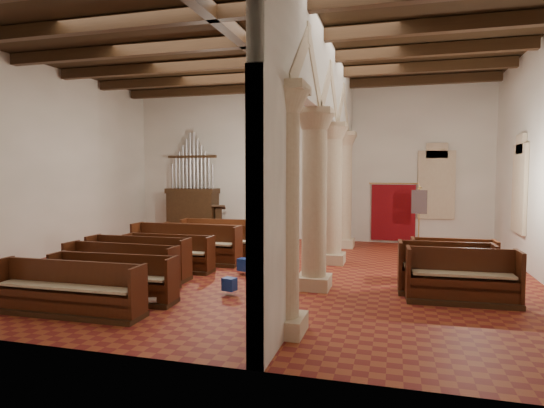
{
  "coord_description": "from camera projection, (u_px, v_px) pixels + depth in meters",
  "views": [
    {
      "loc": [
        3.58,
        -11.65,
        2.66
      ],
      "look_at": [
        0.26,
        0.5,
        1.78
      ],
      "focal_mm": 30.0,
      "sensor_mm": 36.0,
      "label": 1
    }
  ],
  "objects": [
    {
      "name": "nave_pew_8",
      "position": [
        234.0,
        238.0,
        16.28
      ],
      "size": [
        2.72,
        0.76,
        0.96
      ],
      "rotation": [
        0.0,
        0.0,
        -0.04
      ],
      "color": "#372311",
      "rests_on": "floor"
    },
    {
      "name": "lectern",
      "position": [
        219.0,
        224.0,
        18.42
      ],
      "size": [
        0.64,
        0.68,
        1.36
      ],
      "rotation": [
        0.0,
        0.0,
        0.28
      ],
      "color": "#3D2613",
      "rests_on": "floor"
    },
    {
      "name": "wall_back",
      "position": [
        302.0,
        164.0,
        17.9
      ],
      "size": [
        14.0,
        0.02,
        6.0
      ],
      "primitive_type": "cube",
      "color": "white",
      "rests_on": "floor"
    },
    {
      "name": "nave_pew_2",
      "position": [
        120.0,
        273.0,
        10.56
      ],
      "size": [
        2.84,
        0.74,
        0.99
      ],
      "rotation": [
        0.0,
        0.0,
        -0.03
      ],
      "color": "#372311",
      "rests_on": "floor"
    },
    {
      "name": "wall_left",
      "position": [
        40.0,
        161.0,
        13.97
      ],
      "size": [
        0.02,
        12.0,
        6.0
      ],
      "primitive_type": "cube",
      "color": "white",
      "rests_on": "floor"
    },
    {
      "name": "arcade",
      "position": [
        325.0,
        137.0,
        11.62
      ],
      "size": [
        0.9,
        11.9,
        6.0
      ],
      "color": "beige",
      "rests_on": "floor"
    },
    {
      "name": "aisle_pew_1",
      "position": [
        445.0,
        277.0,
        9.88
      ],
      "size": [
        2.01,
        0.82,
        1.14
      ],
      "rotation": [
        0.0,
        0.0,
        0.03
      ],
      "color": "#372311",
      "rests_on": "floor"
    },
    {
      "name": "tube_heater_b",
      "position": [
        142.0,
        286.0,
        10.03
      ],
      "size": [
        0.9,
        0.18,
        0.09
      ],
      "primitive_type": "cylinder",
      "rotation": [
        0.0,
        1.57,
        -0.1
      ],
      "color": "white",
      "rests_on": "floor"
    },
    {
      "name": "floor",
      "position": [
        258.0,
        270.0,
        12.34
      ],
      "size": [
        14.0,
        14.0,
        0.0
      ],
      "primitive_type": "plane",
      "color": "brown",
      "rests_on": "ground"
    },
    {
      "name": "pipe_organ",
      "position": [
        193.0,
        204.0,
        18.72
      ],
      "size": [
        2.1,
        0.85,
        4.4
      ],
      "color": "#372311",
      "rests_on": "floor"
    },
    {
      "name": "ceiling",
      "position": [
        257.0,
        45.0,
        11.92
      ],
      "size": [
        14.0,
        14.0,
        0.0
      ],
      "primitive_type": "plane",
      "rotation": [
        3.14,
        0.0,
        0.0
      ],
      "color": "black",
      "rests_on": "wall_back"
    },
    {
      "name": "processional_banner",
      "position": [
        419.0,
        229.0,
        15.2
      ],
      "size": [
        0.5,
        0.64,
        2.23
      ],
      "rotation": [
        0.0,
        0.0,
        -0.27
      ],
      "color": "#372311",
      "rests_on": "floor"
    },
    {
      "name": "nave_pew_6",
      "position": [
        206.0,
        246.0,
        14.29
      ],
      "size": [
        3.18,
        0.85,
        1.02
      ],
      "rotation": [
        0.0,
        0.0,
        -0.05
      ],
      "color": "#372311",
      "rests_on": "floor"
    },
    {
      "name": "ceiling_beams",
      "position": [
        257.0,
        52.0,
        11.93
      ],
      "size": [
        13.8,
        11.8,
        0.3
      ],
      "primitive_type": null,
      "color": "#372311",
      "rests_on": "wall_back"
    },
    {
      "name": "window_back",
      "position": [
        436.0,
        185.0,
        16.62
      ],
      "size": [
        1.0,
        0.03,
        2.2
      ],
      "primitive_type": "cube",
      "color": "#377C5B",
      "rests_on": "wall_back"
    },
    {
      "name": "wall_front",
      "position": [
        132.0,
        148.0,
        6.36
      ],
      "size": [
        14.0,
        0.02,
        6.0
      ],
      "primitive_type": "cube",
      "color": "white",
      "rests_on": "floor"
    },
    {
      "name": "window_right_b",
      "position": [
        521.0,
        189.0,
        12.75
      ],
      "size": [
        0.03,
        1.0,
        2.2
      ],
      "primitive_type": "cube",
      "color": "#377C5B",
      "rests_on": "wall_right"
    },
    {
      "name": "aisle_pew_2",
      "position": [
        453.0,
        268.0,
        10.99
      ],
      "size": [
        1.97,
        0.76,
        1.05
      ],
      "rotation": [
        0.0,
        0.0,
        0.03
      ],
      "color": "#372311",
      "rests_on": "floor"
    },
    {
      "name": "hymnal_box_b",
      "position": [
        229.0,
        284.0,
        9.85
      ],
      "size": [
        0.32,
        0.29,
        0.28
      ],
      "primitive_type": "cube",
      "rotation": [
        0.0,
        0.0,
        -0.25
      ],
      "color": "navy",
      "rests_on": "floor"
    },
    {
      "name": "nave_pew_5",
      "position": [
        186.0,
        250.0,
        13.35
      ],
      "size": [
        3.33,
        0.8,
        1.13
      ],
      "rotation": [
        0.0,
        0.0,
        -0.01
      ],
      "color": "#372311",
      "rests_on": "floor"
    },
    {
      "name": "dossal_curtain",
      "position": [
        393.0,
        212.0,
        17.03
      ],
      "size": [
        1.8,
        0.07,
        2.17
      ],
      "color": "maroon",
      "rests_on": "floor"
    },
    {
      "name": "nave_pew_3",
      "position": [
        138.0,
        265.0,
        11.35
      ],
      "size": [
        2.67,
        0.72,
        1.05
      ],
      "rotation": [
        0.0,
        0.0,
        0.01
      ],
      "color": "#372311",
      "rests_on": "floor"
    },
    {
      "name": "nave_pew_7",
      "position": [
        223.0,
        241.0,
        15.36
      ],
      "size": [
        2.93,
        0.9,
        1.07
      ],
      "rotation": [
        0.0,
        0.0,
        0.07
      ],
      "color": "#372311",
      "rests_on": "floor"
    },
    {
      "name": "nave_pew_4",
      "position": [
        169.0,
        259.0,
        12.27
      ],
      "size": [
        2.49,
        0.65,
        0.97
      ],
      "rotation": [
        0.0,
        0.0,
        0.0
      ],
      "color": "#372311",
      "rests_on": "floor"
    },
    {
      "name": "hymnal_box_c",
      "position": [
        245.0,
        265.0,
        11.83
      ],
      "size": [
        0.38,
        0.34,
        0.32
      ],
      "primitive_type": "cube",
      "rotation": [
        0.0,
        0.0,
        -0.29
      ],
      "color": "#16299B",
      "rests_on": "floor"
    },
    {
      "name": "nave_pew_1",
      "position": [
        113.0,
        286.0,
        9.37
      ],
      "size": [
        2.73,
        0.76,
        0.97
      ],
      "rotation": [
        0.0,
        0.0,
        0.04
      ],
      "color": "#372311",
      "rests_on": "floor"
    },
    {
      "name": "aisle_pew_0",
      "position": [
        462.0,
        285.0,
        9.26
      ],
      "size": [
        2.22,
        0.82,
        1.1
      ],
      "rotation": [
        0.0,
        0.0,
        0.04
      ],
      "color": "#372311",
      "rests_on": "floor"
    },
    {
      "name": "nave_pew_0",
      "position": [
        67.0,
        297.0,
        8.49
      ],
      "size": [
        3.04,
        0.7,
        0.99
      ],
      "rotation": [
        0.0,
        0.0,
        0.01
      ],
      "color": "#372311",
      "rests_on": "floor"
    },
    {
      "name": "tube_heater_a",
      "position": [
        127.0,
        301.0,
        8.83
      ],
      "size": [
        1.08,
        0.54,
        0.11
      ],
      "primitive_type": "cylinder",
      "rotation": [
        0.0,
        1.57,
        0.4
      ],
      "color": "white",
      "rests_on": "floor"
    },
    {
      "name": "hymnal_box_a",
      "position": [
        111.0,
        305.0,
        8.24
      ],
      "size": [
        0.38,
        0.34,
        0.32
      ],
      "primitive_type": "cube",
      "rotation": [
        0.0,
        0.0,
        -0.28
      ],
      "color": "#151B92",
      "rests_on": "floor"
    }
  ]
}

